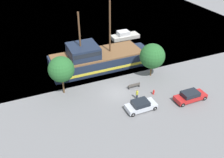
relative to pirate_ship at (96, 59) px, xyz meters
name	(u,v)px	position (x,y,z in m)	size (l,w,h in m)	color
ground_plane	(117,93)	(0.21, -8.39, -1.58)	(160.00, 160.00, 0.00)	slate
water_surface	(54,9)	(0.21, 35.61, -1.58)	(80.00, 80.00, 0.00)	#33566B
pirate_ship	(96,59)	(0.00, 0.00, 0.00)	(17.02, 5.99, 11.21)	#192338
moored_boat_dockside	(125,36)	(9.75, 9.12, -0.97)	(5.95, 2.36, 1.66)	#B7B2A8
parked_car_curb_front	(190,96)	(8.77, -14.00, -0.88)	(4.58, 1.83, 1.43)	#B21E1E
parked_car_curb_mid	(141,105)	(1.49, -13.10, -0.89)	(4.10, 1.92, 1.39)	#B7BCC6
fire_hydrant	(154,92)	(4.86, -10.79, -1.17)	(0.42, 0.25, 0.76)	red
bench_promenade_east	(134,85)	(3.00, -8.25, -1.14)	(1.85, 0.45, 0.85)	#4C4742
pedestrian_walking_near	(137,94)	(2.12, -10.82, -0.79)	(0.32, 0.32, 1.57)	#232838
tree_row_east	(61,69)	(-6.94, -5.28, 2.35)	(3.65, 3.65, 5.77)	brown
tree_row_mideast	(152,56)	(7.13, -6.12, 1.92)	(3.95, 3.95, 5.48)	brown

